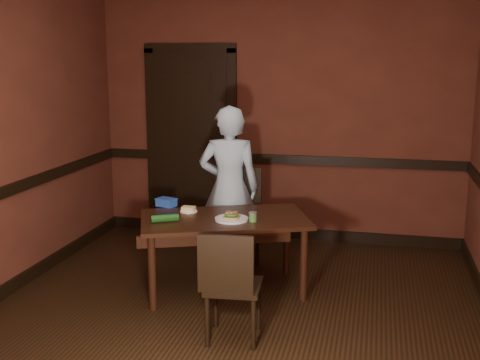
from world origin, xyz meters
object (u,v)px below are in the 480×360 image
at_px(sandwich_plate, 232,218).
at_px(dining_table, 225,254).
at_px(food_tub, 166,202).
at_px(person, 229,188).
at_px(cheese_saucer, 189,210).
at_px(chair_far, 233,221).
at_px(sauce_jar, 253,217).
at_px(chair_near, 234,284).

bearing_deg(sandwich_plate, dining_table, 139.08).
relative_size(sandwich_plate, food_tub, 1.38).
relative_size(person, food_tub, 7.67).
xyz_separation_m(sandwich_plate, cheese_saucer, (-0.44, 0.18, -0.00)).
relative_size(chair_far, sauce_jar, 12.17).
bearing_deg(food_tub, sauce_jar, -2.70).
distance_m(cheese_saucer, food_tub, 0.30).
height_order(chair_near, person, person).
bearing_deg(person, chair_far, 111.41).
distance_m(person, sandwich_plate, 0.70).
bearing_deg(chair_far, chair_near, -76.72).
xyz_separation_m(chair_near, sauce_jar, (-0.03, 0.79, 0.29)).
distance_m(chair_far, chair_near, 1.40).
xyz_separation_m(chair_near, food_tub, (-0.91, 1.12, 0.28)).
relative_size(chair_far, cheese_saucer, 6.31).
height_order(chair_far, sauce_jar, chair_far).
bearing_deg(chair_near, sauce_jar, -92.96).
distance_m(chair_near, sandwich_plate, 0.86).
bearing_deg(cheese_saucer, chair_near, -56.35).
xyz_separation_m(dining_table, food_tub, (-0.62, 0.25, 0.37)).
distance_m(chair_near, person, 1.56).
bearing_deg(food_tub, person, 51.64).
xyz_separation_m(chair_near, sandwich_plate, (-0.21, 0.79, 0.27)).
distance_m(chair_near, food_tub, 1.47).
bearing_deg(food_tub, dining_table, -4.69).
distance_m(chair_near, sauce_jar, 0.84).
height_order(chair_far, sandwich_plate, chair_far).
xyz_separation_m(dining_table, cheese_saucer, (-0.36, 0.11, 0.35)).
relative_size(chair_near, cheese_saucer, 5.40).
bearing_deg(chair_far, sandwich_plate, -78.13).
xyz_separation_m(chair_near, person, (-0.40, 1.46, 0.37)).
relative_size(chair_far, sandwich_plate, 3.44).
distance_m(chair_far, food_tub, 0.66).
xyz_separation_m(dining_table, chair_far, (-0.04, 0.50, 0.16)).
xyz_separation_m(sandwich_plate, sauce_jar, (0.18, -0.00, 0.02)).
xyz_separation_m(sauce_jar, cheese_saucer, (-0.62, 0.18, -0.02)).
height_order(person, food_tub, person).
bearing_deg(sauce_jar, dining_table, 164.46).
bearing_deg(dining_table, food_tub, 136.00).
relative_size(sauce_jar, cheese_saucer, 0.52).
relative_size(sandwich_plate, cheese_saucer, 1.83).
bearing_deg(food_tub, chair_far, 40.78).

